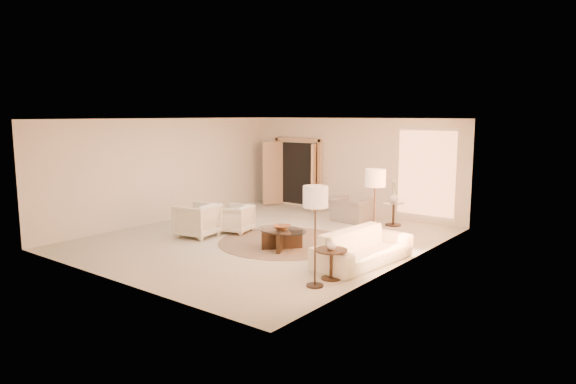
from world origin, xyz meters
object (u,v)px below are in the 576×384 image
Objects in this scene: side_table at (393,211)px; floor_lamp_near at (375,182)px; accent_chair at (351,206)px; end_table at (331,259)px; armchair_right at (197,219)px; side_vase at (394,197)px; end_vase at (331,244)px; floor_lamp_far at (315,201)px; coffee_table at (282,237)px; bowl at (282,227)px; armchair_left at (235,217)px; sofa at (363,247)px.

side_table is 0.36× the size of floor_lamp_near.
end_table is at bearing 117.88° from accent_chair.
armchair_right reaches higher than end_table.
accent_chair is 3.82× the size of side_vase.
end_vase reaches higher than side_table.
floor_lamp_far is 0.98m from end_vase.
coffee_table is at bearing 88.12° from armchair_right.
side_vase reaches higher than side_table.
floor_lamp_near reaches higher than side_vase.
armchair_right is at bearing -128.18° from side_table.
accent_chair reaches higher than end_vase.
side_table is 3.78m from bowl.
armchair_left is 4.55m from floor_lamp_far.
bowl is at bearing 151.28° from end_vase.
floor_lamp_near reaches higher than armchair_left.
end_table is 4.89m from side_table.
floor_lamp_far is at bearing 115.53° from accent_chair.
armchair_right is 5.11m from side_table.
armchair_right is at bearing -161.57° from floor_lamp_near.
floor_lamp_near reaches higher than coffee_table.
bowl is (2.33, 0.33, 0.04)m from armchair_right.
accent_chair is (2.02, 3.77, -0.01)m from armchair_right.
side_vase is at bearing 77.32° from coffee_table.
armchair_left is 4.21m from end_vase.
sofa reaches higher than coffee_table.
sofa is 1.72× the size of coffee_table.
sofa is at bearing -72.75° from side_table.
sofa is 3.02× the size of armchair_left.
end_table is at bearing 70.26° from armchair_right.
coffee_table is 2.24m from end_table.
armchair_right is 4.28m from accent_chair.
accent_chair is at bearing 114.26° from floor_lamp_far.
armchair_right is at bearing 163.72° from floor_lamp_far.
armchair_left reaches higher than side_table.
armchair_right is 2.35m from bowl.
floor_lamp_near is 9.41× the size of end_vase.
armchair_right is (-0.41, -0.88, 0.06)m from armchair_left.
accent_chair is 3.46m from bowl.
side_table is at bearing 124.12° from armchair_left.
accent_chair is at bearing 129.36° from floor_lamp_near.
accent_chair reaches higher than sofa.
end_table is (0.02, -1.18, 0.04)m from sofa.
coffee_table is (0.30, -3.44, -0.16)m from accent_chair.
end_vase reaches higher than sofa.
armchair_left is 1.19× the size of side_table.
side_table is 5.49m from floor_lamp_far.
end_vase is (0.00, 0.00, 0.26)m from end_table.
armchair_left is at bearing -131.18° from side_vase.
armchair_left is at bearing 163.95° from coffee_table.
end_table is at bearing -28.72° from bowl.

